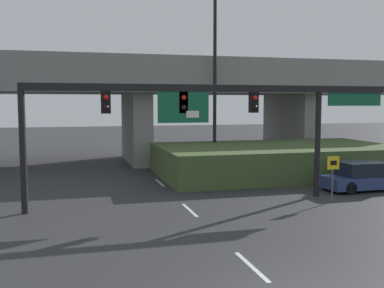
{
  "coord_description": "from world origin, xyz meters",
  "views": [
    {
      "loc": [
        -4.76,
        -8.97,
        4.58
      ],
      "look_at": [
        0.0,
        8.91,
        2.88
      ],
      "focal_mm": 42.0,
      "sensor_mm": 36.0,
      "label": 1
    }
  ],
  "objects_px": {
    "signal_gantry": "(210,106)",
    "parked_sedan_near_right": "(362,177)",
    "speed_limit_sign": "(333,172)",
    "highway_light_pole_near": "(215,35)"
  },
  "relations": [
    {
      "from": "speed_limit_sign",
      "to": "highway_light_pole_near",
      "type": "distance_m",
      "value": 13.87
    },
    {
      "from": "parked_sedan_near_right",
      "to": "speed_limit_sign",
      "type": "bearing_deg",
      "value": -146.46
    },
    {
      "from": "speed_limit_sign",
      "to": "parked_sedan_near_right",
      "type": "relative_size",
      "value": 0.51
    },
    {
      "from": "highway_light_pole_near",
      "to": "speed_limit_sign",
      "type": "bearing_deg",
      "value": -79.63
    },
    {
      "from": "highway_light_pole_near",
      "to": "parked_sedan_near_right",
      "type": "relative_size",
      "value": 4.06
    },
    {
      "from": "signal_gantry",
      "to": "parked_sedan_near_right",
      "type": "distance_m",
      "value": 9.44
    },
    {
      "from": "signal_gantry",
      "to": "highway_light_pole_near",
      "type": "height_order",
      "value": "highway_light_pole_near"
    },
    {
      "from": "signal_gantry",
      "to": "highway_light_pole_near",
      "type": "xyz_separation_m",
      "value": [
        3.42,
        9.95,
        4.71
      ]
    },
    {
      "from": "highway_light_pole_near",
      "to": "parked_sedan_near_right",
      "type": "height_order",
      "value": "highway_light_pole_near"
    },
    {
      "from": "signal_gantry",
      "to": "parked_sedan_near_right",
      "type": "bearing_deg",
      "value": 4.96
    }
  ]
}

